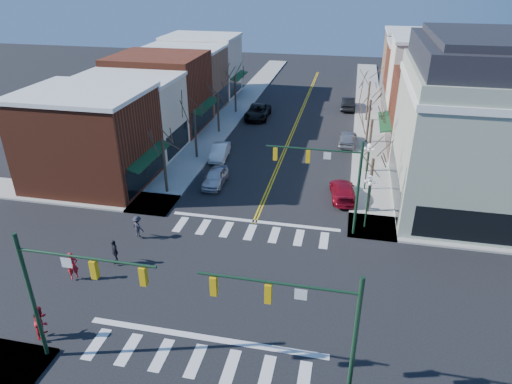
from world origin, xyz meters
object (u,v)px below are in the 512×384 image
Objects in this scene: pedestrian_dark_a at (115,251)px; pedestrian_dark_b at (138,226)px; car_left_far at (258,112)px; car_right_near at (343,191)px; pedestrian_red_a at (72,266)px; car_left_near at (215,177)px; car_right_far at (348,103)px; car_left_mid at (220,152)px; lamppost_midblock at (368,159)px; pedestrian_red_b at (41,321)px; lamppost_corner at (369,193)px; car_right_mid at (348,138)px; victorian_corner at (485,125)px.

pedestrian_dark_a reaches higher than pedestrian_dark_b.
car_left_far is 1.23× the size of car_right_near.
pedestrian_red_a is 5.62m from pedestrian_dark_b.
car_left_near is at bearing -79.85° from pedestrian_dark_b.
car_left_mid is at bearing 59.39° from car_right_far.
lamppost_midblock reaches higher than car_left_mid.
pedestrian_dark_b is (-14.04, -9.30, 0.27)m from car_right_near.
pedestrian_red_b reaches higher than pedestrian_dark_a.
lamppost_midblock reaches higher than pedestrian_red_a.
lamppost_midblock is 2.66× the size of pedestrian_dark_b.
lamppost_midblock is at bearing -22.59° from car_left_mid.
car_left_mid is at bearing -69.00° from pedestrian_dark_b.
pedestrian_dark_a is 1.04× the size of pedestrian_dark_b.
car_right_far is at bearing 93.99° from lamppost_corner.
car_right_mid is (0.00, 12.89, 0.08)m from car_right_near.
lamppost_midblock is at bearing 90.00° from lamppost_corner.
victorian_corner is 8.46× the size of pedestrian_dark_a.
car_right_near is 16.84m from pedestrian_dark_b.
pedestrian_red_b is at bearing -100.06° from car_left_mid.
car_right_near is at bearing 91.75° from car_right_mid.
pedestrian_red_a is at bearing 1.71° from pedestrian_red_b.
victorian_corner is 2.97× the size of car_right_near.
car_right_near is at bearing -119.94° from pedestrian_dark_b.
lamppost_midblock is at bearing -118.16° from pedestrian_dark_b.
lamppost_midblock is 27.01m from pedestrian_red_b.
car_left_near is at bearing 129.28° from pedestrian_dark_a.
pedestrian_red_a is (-4.38, -34.94, 0.22)m from car_left_far.
pedestrian_red_a is at bearing -79.01° from pedestrian_dark_a.
car_left_far is 3.14× the size of pedestrian_red_b.
lamppost_corner is at bearing 94.10° from car_right_far.
lamppost_midblock reaches higher than car_right_far.
pedestrian_dark_b is (-24.14, -10.71, -5.69)m from victorian_corner.
victorian_corner reaches higher than car_right_near.
car_left_mid is 2.42× the size of pedestrian_red_a.
car_left_near is (-21.30, -1.07, -5.93)m from victorian_corner.
car_left_far is 35.22m from pedestrian_red_a.
car_right_mid reaches higher than car_left_near.
lamppost_midblock is at bearing 95.14° from car_right_far.
car_left_mid is at bearing 137.16° from pedestrian_dark_a.
car_left_far is 23.35m from car_right_near.
lamppost_midblock is 2.29× the size of pedestrian_red_b.
victorian_corner is 3.30× the size of car_left_mid.
pedestrian_red_a is 1.06× the size of pedestrian_dark_a.
lamppost_corner is 18.18m from car_left_mid.
car_left_mid is 14.05m from car_right_near.
pedestrian_red_b is 6.83m from pedestrian_dark_a.
car_right_near is (11.49, -20.33, -0.13)m from car_left_far.
pedestrian_red_a is at bearing 34.86° from car_right_near.
pedestrian_red_a is at bearing 69.61° from car_right_far.
car_left_near is at bearing 49.99° from car_right_mid.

